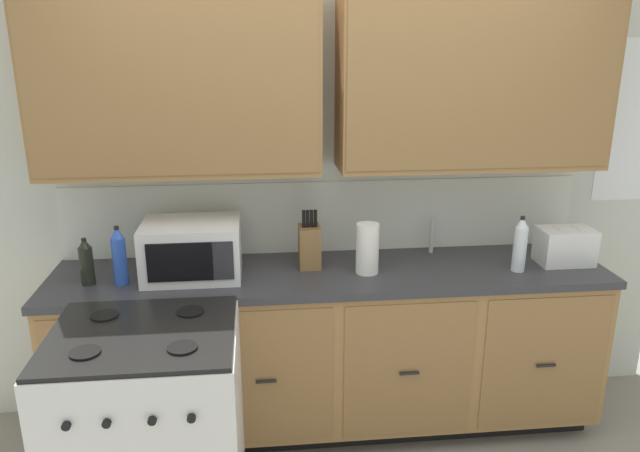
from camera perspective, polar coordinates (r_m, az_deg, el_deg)
wall_unit at (r=3.16m, az=0.74°, el=9.37°), size 4.03×0.40×2.40m
counter_run at (r=3.35m, az=1.05°, el=-11.35°), size 2.86×0.64×0.93m
stove_range at (r=2.84m, az=-15.54°, el=-18.00°), size 0.76×0.68×0.95m
microwave at (r=3.10m, az=-11.89°, el=-2.14°), size 0.48×0.37×0.28m
toaster at (r=3.47m, az=21.97°, el=-1.76°), size 0.28×0.18×0.19m
knife_block at (r=3.16m, az=-0.98°, el=-1.86°), size 0.11×0.14×0.31m
sink_faucet at (r=3.43m, az=10.41°, el=-0.86°), size 0.02×0.02×0.20m
paper_towel_roll at (r=3.09m, az=4.46°, el=-2.11°), size 0.12×0.12×0.26m
bottle_blue at (r=3.09m, az=-18.29°, el=-2.68°), size 0.07×0.07×0.29m
bottle_clear at (r=3.26m, az=18.23°, el=-1.66°), size 0.07×0.07×0.29m
bottle_dark at (r=3.15m, az=-21.04°, el=-3.15°), size 0.07×0.07×0.23m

